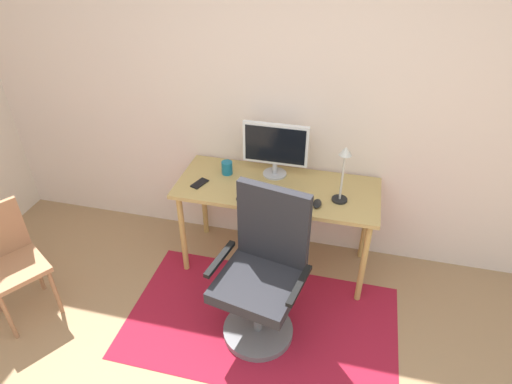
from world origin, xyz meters
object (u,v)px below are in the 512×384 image
object	(u,v)px
office_chair	(263,277)
keyboard	(268,198)
monitor	(275,146)
computer_mouse	(317,204)
coffee_cup	(227,168)
cell_phone	(200,183)
desk_lamp	(344,167)
folding_chair	(7,257)
desk	(277,195)

from	to	relation	value
office_chair	keyboard	bearing A→B (deg)	110.37
keyboard	office_chair	distance (m)	0.57
keyboard	office_chair	bearing A→B (deg)	-80.89
monitor	computer_mouse	bearing A→B (deg)	-41.94
coffee_cup	cell_phone	size ratio (longest dim) A/B	0.72
desk_lamp	office_chair	bearing A→B (deg)	-124.90
folding_chair	desk_lamp	bearing A→B (deg)	-36.84
computer_mouse	folding_chair	world-z (taller)	folding_chair
coffee_cup	monitor	bearing A→B (deg)	11.65
coffee_cup	computer_mouse	bearing A→B (deg)	-19.54
office_chair	folding_chair	xyz separation A→B (m)	(-1.73, -0.24, 0.02)
cell_phone	office_chair	world-z (taller)	office_chair
desk_lamp	folding_chair	size ratio (longest dim) A/B	0.50
computer_mouse	folding_chair	size ratio (longest dim) A/B	0.12
monitor	desk_lamp	bearing A→B (deg)	-24.18
keyboard	cell_phone	size ratio (longest dim) A/B	3.07
computer_mouse	cell_phone	xyz separation A→B (m)	(-0.88, 0.07, -0.01)
keyboard	computer_mouse	world-z (taller)	computer_mouse
computer_mouse	office_chair	distance (m)	0.63
monitor	folding_chair	world-z (taller)	monitor
folding_chair	keyboard	bearing A→B (deg)	-34.41
desk	computer_mouse	distance (m)	0.37
computer_mouse	coffee_cup	bearing A→B (deg)	160.46
monitor	desk_lamp	size ratio (longest dim) A/B	1.15
office_chair	folding_chair	size ratio (longest dim) A/B	1.28
keyboard	office_chair	size ratio (longest dim) A/B	0.40
keyboard	desk_lamp	xyz separation A→B (m)	(0.49, 0.11, 0.26)
desk	keyboard	size ratio (longest dim) A/B	3.45
computer_mouse	coffee_cup	size ratio (longest dim) A/B	1.03
monitor	office_chair	world-z (taller)	monitor
computer_mouse	keyboard	bearing A→B (deg)	-178.61
keyboard	computer_mouse	distance (m)	0.34
monitor	desk_lamp	xyz separation A→B (m)	(0.51, -0.23, 0.03)
computer_mouse	folding_chair	xyz separation A→B (m)	(-1.99, -0.73, -0.27)
monitor	folding_chair	xyz separation A→B (m)	(-1.63, -1.06, -0.50)
monitor	cell_phone	distance (m)	0.62
desk	cell_phone	distance (m)	0.58
desk_lamp	office_chair	size ratio (longest dim) A/B	0.39
cell_phone	desk_lamp	world-z (taller)	desk_lamp
monitor	coffee_cup	xyz separation A→B (m)	(-0.36, -0.07, -0.19)
computer_mouse	monitor	bearing A→B (deg)	138.06
cell_phone	coffee_cup	bearing A→B (deg)	71.09
computer_mouse	coffee_cup	xyz separation A→B (m)	(-0.72, 0.26, 0.03)
desk_lamp	office_chair	world-z (taller)	desk_lamp
monitor	computer_mouse	size ratio (longest dim) A/B	4.69
desk	monitor	world-z (taller)	monitor
cell_phone	folding_chair	distance (m)	1.39
desk	cell_phone	bearing A→B (deg)	-169.74
desk	office_chair	world-z (taller)	office_chair
desk	coffee_cup	bearing A→B (deg)	167.79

